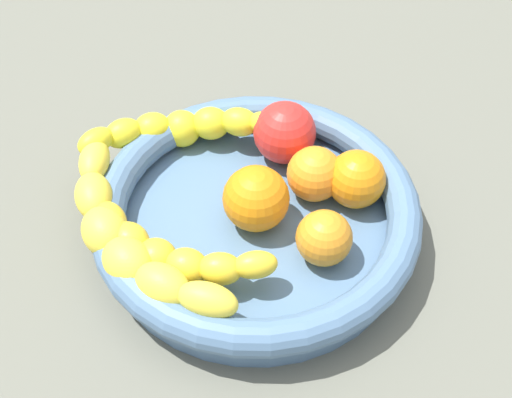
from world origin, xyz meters
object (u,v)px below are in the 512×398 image
banana_arching_top (182,128)px  banana_draped_right (126,239)px  orange_front (255,199)px  orange_mid_right (315,174)px  banana_draped_left (161,247)px  orange_mid_left (356,179)px  tomato_red (285,132)px  orange_rear (324,238)px  fruit_bowl (256,216)px

banana_arching_top → banana_draped_right: bearing=14.2°
orange_front → orange_mid_right: (-5.78, 3.13, -0.42)cm
banana_draped_right → banana_arching_top: size_ratio=1.35×
banana_draped_left → banana_arching_top: bearing=-153.6°
orange_mid_left → tomato_red: tomato_red is taller
orange_rear → tomato_red: bearing=-137.1°
fruit_bowl → banana_draped_left: 9.79cm
banana_arching_top → orange_rear: 19.22cm
orange_mid_left → orange_rear: 7.63cm
orange_rear → orange_mid_left: bearing=-177.3°
banana_draped_left → orange_mid_right: (-14.16, 7.72, 0.22)cm
banana_arching_top → orange_front: size_ratio=2.76×
orange_front → orange_rear: bearing=84.9°
orange_front → tomato_red: bearing=-168.9°
orange_front → orange_mid_right: bearing=151.6°
banana_arching_top → orange_mid_right: bearing=93.5°
fruit_bowl → orange_mid_left: bearing=135.4°
tomato_red → orange_front: bearing=11.1°
banana_draped_right → orange_mid_right: 18.50cm
orange_rear → tomato_red: tomato_red is taller
orange_front → orange_mid_right: orange_front is taller
orange_mid_right → tomato_red: 5.89cm
fruit_bowl → orange_mid_left: 9.97cm
banana_draped_right → orange_mid_left: bearing=138.4°
banana_arching_top → orange_mid_left: (-2.08, 18.05, 0.02)cm
banana_draped_left → orange_mid_left: bearing=143.3°
banana_arching_top → orange_mid_right: (-0.89, 14.31, -0.10)cm
banana_draped_right → tomato_red: tomato_red is taller
orange_mid_right → orange_rear: bearing=32.4°
orange_rear → banana_draped_left: bearing=-56.8°
banana_draped_left → orange_front: orange_front is taller
banana_draped_left → orange_front: size_ratio=3.42×
fruit_bowl → banana_draped_left: (8.43, -4.62, 1.85)cm
banana_draped_right → orange_mid_right: orange_mid_right is taller
fruit_bowl → orange_rear: (0.69, 7.19, 1.93)cm
orange_mid_left → orange_rear: (7.62, 0.35, -0.26)cm
fruit_bowl → orange_mid_right: size_ratio=5.74×
orange_front → orange_mid_left: orange_front is taller
fruit_bowl → tomato_red: tomato_red is taller
tomato_red → orange_mid_left: bearing=76.7°
banana_arching_top → orange_rear: size_ratio=3.37×
fruit_bowl → orange_mid_left: size_ratio=5.48×
orange_rear → tomato_red: (-9.66, -8.98, 0.61)cm
fruit_bowl → banana_arching_top: size_ratio=1.79×
fruit_bowl → banana_draped_left: banana_draped_left is taller
orange_front → orange_mid_left: bearing=135.4°
orange_rear → orange_mid_right: bearing=-147.6°
banana_draped_left → tomato_red: size_ratio=3.36×
banana_arching_top → orange_front: (4.89, 11.18, 0.32)cm
banana_draped_left → orange_rear: size_ratio=4.17×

